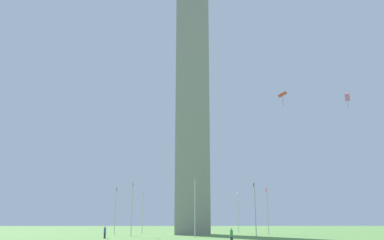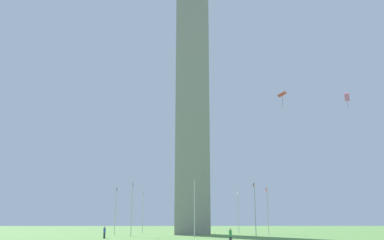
% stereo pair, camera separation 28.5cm
% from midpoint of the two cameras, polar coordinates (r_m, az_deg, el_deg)
% --- Properties ---
extents(ground_plane, '(260.00, 260.00, 0.00)m').
position_cam_midpoint_polar(ground_plane, '(78.32, 0.11, -15.58)').
color(ground_plane, '#609347').
extents(obelisk_monument, '(6.45, 6.45, 58.60)m').
position_cam_midpoint_polar(obelisk_monument, '(82.76, 0.10, 5.14)').
color(obelisk_monument, gray).
rests_on(obelisk_monument, ground).
extents(flagpole_n, '(1.12, 0.14, 8.68)m').
position_cam_midpoint_polar(flagpole_n, '(92.56, -0.15, -12.37)').
color(flagpole_n, silver).
rests_on(flagpole_n, ground).
extents(flagpole_ne, '(1.12, 0.14, 8.68)m').
position_cam_midpoint_polar(flagpole_ne, '(88.73, -6.73, -12.22)').
color(flagpole_ne, silver).
rests_on(flagpole_ne, ground).
extents(flagpole_e, '(1.12, 0.14, 8.68)m').
position_cam_midpoint_polar(flagpole_e, '(79.25, -10.44, -11.91)').
color(flagpole_e, silver).
rests_on(flagpole_e, ground).
extents(flagpole_se, '(1.12, 0.14, 8.68)m').
position_cam_midpoint_polar(flagpole_se, '(68.75, -8.23, -11.75)').
color(flagpole_se, silver).
rests_on(flagpole_se, ground).
extents(flagpole_s, '(1.12, 0.14, 8.68)m').
position_cam_midpoint_polar(flagpole_s, '(64.18, 0.47, -11.75)').
color(flagpole_s, silver).
rests_on(flagpole_s, ground).
extents(flagpole_sw, '(1.12, 0.14, 8.68)m').
position_cam_midpoint_polar(flagpole_sw, '(69.39, 8.84, -11.74)').
color(flagpole_sw, silver).
rests_on(flagpole_sw, ground).
extents(flagpole_w, '(1.12, 0.14, 8.68)m').
position_cam_midpoint_polar(flagpole_w, '(80.04, 10.55, -11.93)').
color(flagpole_w, silver).
rests_on(flagpole_w, ground).
extents(flagpole_nw, '(1.12, 0.14, 8.68)m').
position_cam_midpoint_polar(flagpole_nw, '(89.22, 6.53, -12.24)').
color(flagpole_nw, silver).
rests_on(flagpole_nw, ground).
extents(person_blue_shirt, '(0.32, 0.32, 1.70)m').
position_cam_midpoint_polar(person_blue_shirt, '(61.95, -11.90, -14.99)').
color(person_blue_shirt, '#2D2D38').
rests_on(person_blue_shirt, ground).
extents(person_green_shirt, '(0.32, 0.32, 1.71)m').
position_cam_midpoint_polar(person_green_shirt, '(45.93, 5.53, -15.72)').
color(person_green_shirt, '#2D2D38').
rests_on(person_green_shirt, ground).
extents(kite_red_diamond, '(1.61, 1.56, 2.00)m').
position_cam_midpoint_polar(kite_red_diamond, '(60.34, 12.50, 3.44)').
color(kite_red_diamond, red).
extents(kite_pink_box, '(1.25, 1.08, 2.40)m').
position_cam_midpoint_polar(kite_pink_box, '(66.11, 20.80, 3.02)').
color(kite_pink_box, pink).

